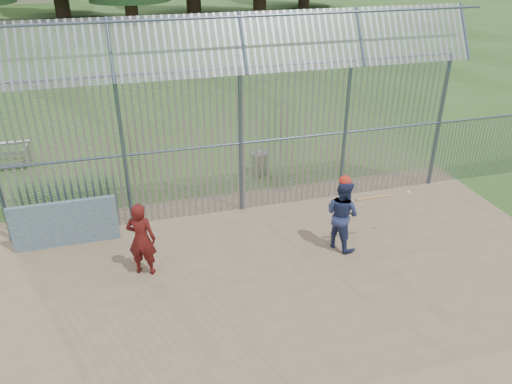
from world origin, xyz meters
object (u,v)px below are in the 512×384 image
object	(u,v)px
dugout_wall	(65,224)
trash_can	(259,163)
batter	(342,214)
onlooker	(141,239)

from	to	relation	value
dugout_wall	trash_can	xyz separation A→B (m)	(5.73, 2.70, -0.24)
trash_can	batter	bearing A→B (deg)	-80.72
dugout_wall	onlooker	distance (m)	2.43
dugout_wall	onlooker	bearing A→B (deg)	-43.74
dugout_wall	trash_can	bearing A→B (deg)	25.28
onlooker	dugout_wall	bearing A→B (deg)	-22.35
onlooker	trash_can	bearing A→B (deg)	-110.91
onlooker	trash_can	distance (m)	5.94
onlooker	trash_can	xyz separation A→B (m)	(3.98, 4.37, -0.53)
dugout_wall	onlooker	world-z (taller)	onlooker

